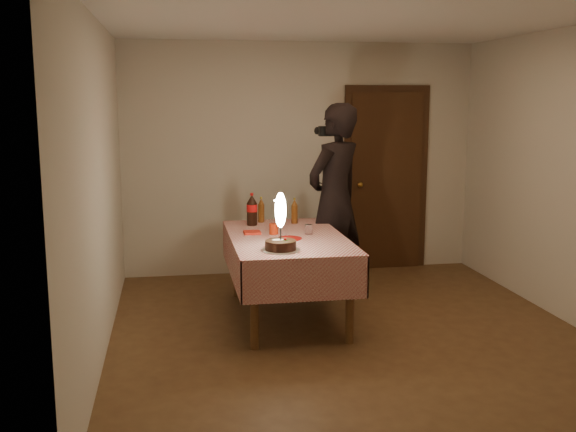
% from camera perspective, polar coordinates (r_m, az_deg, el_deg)
% --- Properties ---
extents(ground, '(4.00, 4.50, 0.01)m').
position_cam_1_polar(ground, '(5.78, 5.36, -10.11)').
color(ground, brown).
rests_on(ground, ground).
extents(room_shell, '(4.04, 4.54, 2.62)m').
position_cam_1_polar(room_shell, '(5.53, 5.78, 6.52)').
color(room_shell, beige).
rests_on(room_shell, ground).
extents(dining_table, '(1.02, 1.72, 0.76)m').
position_cam_1_polar(dining_table, '(6.07, -0.08, -2.65)').
color(dining_table, brown).
rests_on(dining_table, ground).
extents(birthday_cake, '(0.32, 0.32, 0.48)m').
position_cam_1_polar(birthday_cake, '(5.46, -0.63, -1.60)').
color(birthday_cake, white).
rests_on(birthday_cake, dining_table).
extents(red_plate, '(0.22, 0.22, 0.01)m').
position_cam_1_polar(red_plate, '(5.93, 0.13, -1.90)').
color(red_plate, '#B10D0C').
rests_on(red_plate, dining_table).
extents(red_cup, '(0.08, 0.08, 0.10)m').
position_cam_1_polar(red_cup, '(6.11, -1.22, -1.10)').
color(red_cup, '#AB250B').
rests_on(red_cup, dining_table).
extents(clear_cup, '(0.07, 0.07, 0.09)m').
position_cam_1_polar(clear_cup, '(6.12, 1.76, -1.13)').
color(clear_cup, white).
rests_on(clear_cup, dining_table).
extents(napkin_stack, '(0.15, 0.15, 0.02)m').
position_cam_1_polar(napkin_stack, '(6.16, -3.05, -1.40)').
color(napkin_stack, red).
rests_on(napkin_stack, dining_table).
extents(cola_bottle, '(0.10, 0.10, 0.32)m').
position_cam_1_polar(cola_bottle, '(6.54, -3.07, 0.54)').
color(cola_bottle, black).
rests_on(cola_bottle, dining_table).
extents(amber_bottle_left, '(0.06, 0.06, 0.26)m').
position_cam_1_polar(amber_bottle_left, '(6.71, -2.29, 0.48)').
color(amber_bottle_left, '#613210').
rests_on(amber_bottle_left, dining_table).
extents(amber_bottle_right, '(0.06, 0.06, 0.26)m').
position_cam_1_polar(amber_bottle_right, '(6.64, 0.55, 0.39)').
color(amber_bottle_right, '#613210').
rests_on(amber_bottle_right, dining_table).
extents(photographer, '(0.84, 0.79, 1.93)m').
position_cam_1_polar(photographer, '(6.81, 3.97, 1.39)').
color(photographer, black).
rests_on(photographer, ground).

